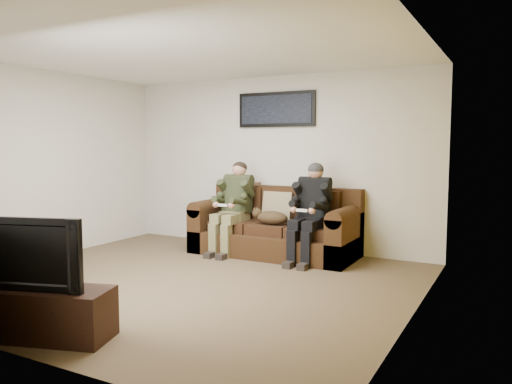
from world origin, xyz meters
The scene contains 16 objects.
floor centered at (0.00, 0.00, 0.00)m, with size 5.00×5.00×0.00m, color brown.
ceiling centered at (0.00, 0.00, 2.60)m, with size 5.00×5.00×0.00m, color silver.
wall_back centered at (0.00, 2.25, 1.30)m, with size 5.00×5.00×0.00m, color beige.
wall_front centered at (0.00, -2.25, 1.30)m, with size 5.00×5.00×0.00m, color beige.
wall_left centered at (-2.50, 0.00, 1.30)m, with size 4.50×4.50×0.00m, color beige.
wall_right centered at (2.50, 0.00, 1.30)m, with size 4.50×4.50×0.00m, color beige.
accent_wall_right centered at (2.49, 0.00, 1.30)m, with size 4.50×4.50×0.00m, color #B38A11.
sofa centered at (0.24, 1.83, 0.36)m, with size 2.34×1.01×0.96m.
throw_pillow centered at (0.24, 1.88, 0.68)m, with size 0.45×0.13×0.42m, color #897959.
throw_blanket centered at (-0.47, 2.13, 0.96)m, with size 0.48×0.23×0.08m, color gray.
person_left centered at (-0.36, 1.64, 0.75)m, with size 0.51×0.87×1.32m.
person_right centered at (0.84, 1.64, 0.75)m, with size 0.51×0.86×1.33m.
cat centered at (0.28, 1.57, 0.57)m, with size 0.66×0.26×0.24m.
framed_poster centered at (0.04, 2.22, 2.10)m, with size 1.25×0.05×0.52m.
tv_stand centered at (-0.15, -1.95, 0.21)m, with size 1.31×0.42×0.41m, color black.
television centered at (-0.15, -1.95, 0.71)m, with size 1.03×0.13×0.59m, color black.
Camera 1 is at (3.33, -4.58, 1.56)m, focal length 35.00 mm.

